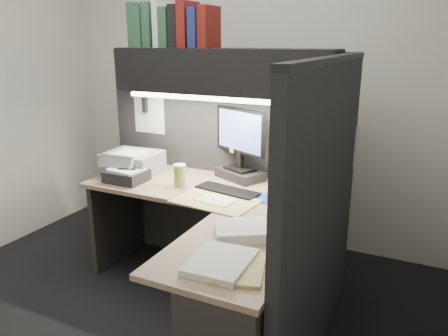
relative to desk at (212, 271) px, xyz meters
The scene contains 21 objects.
floor 0.61m from the desk, behind, with size 3.50×3.50×0.00m, color black.
wall_back 1.81m from the desk, 105.82° to the left, with size 3.50×0.04×2.70m, color white.
partition_back 1.07m from the desk, 113.00° to the left, with size 1.90×0.06×1.60m, color black.
partition_right 0.68m from the desk, 18.19° to the left, with size 0.06×1.50×1.60m, color black.
desk is the anchor object (origin of this frame).
overhead_shelf 1.33m from the desk, 111.79° to the left, with size 1.55×0.34×0.30m, color black.
task_light_tube 1.12m from the desk, 116.16° to the left, with size 0.04×0.04×1.32m, color white.
monitor 0.97m from the desk, 103.34° to the left, with size 0.45×0.33×0.51m.
keyboard 0.61m from the desk, 106.25° to the left, with size 0.44×0.15×0.02m, color black.
mousepad 0.61m from the desk, 72.63° to the left, with size 0.22×0.20×0.00m, color #1B3895.
mouse 0.64m from the desk, 72.63° to the left, with size 0.07×0.11×0.04m, color black.
telephone 0.79m from the desk, 64.96° to the left, with size 0.22×0.23×0.09m, color beige.
coffee_cup 0.78m from the desk, 135.93° to the left, with size 0.08×0.08×0.15m, color #C9B650.
printer 1.22m from the desk, 148.52° to the left, with size 0.39×0.33×0.16m, color gray.
notebook_stack 1.04m from the desk, 155.48° to the left, with size 0.27×0.23×0.08m, color black.
open_folder 0.46m from the desk, 113.66° to the left, with size 0.51×0.33×0.01m, color tan.
paper_stack_a 0.38m from the desk, 14.64° to the right, with size 0.27×0.23×0.05m, color white.
paper_stack_b 0.55m from the desk, 57.54° to the right, with size 0.26×0.32×0.03m, color white.
manila_stack 0.59m from the desk, 49.35° to the right, with size 0.22×0.28×0.02m, color tan.
binder_row 1.69m from the desk, 132.60° to the left, with size 0.63×0.24×0.31m.
pinned_papers 0.83m from the desk, 90.40° to the left, with size 1.76×1.31×0.51m.
Camera 1 is at (1.45, -1.96, 1.71)m, focal length 35.00 mm.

